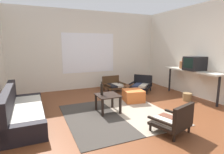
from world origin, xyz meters
The scene contains 15 objects.
ground_plane centered at (0.00, 0.00, 0.00)m, with size 7.80×7.80×0.00m, color brown.
far_wall_with_window centered at (0.00, 3.06, 1.35)m, with size 5.60×0.13×2.70m.
side_wall_right centered at (2.66, 0.30, 1.35)m, with size 0.12×6.60×2.70m, color silver.
area_rug centered at (-0.18, 0.26, 0.01)m, with size 2.25×2.23×0.01m.
couch centered at (-2.12, 0.70, 0.22)m, with size 0.71×2.04×0.71m.
coffee_table centered at (-0.32, 0.50, 0.32)m, with size 0.51×0.52×0.41m.
armchair_by_window centered at (0.60, 2.25, 0.22)m, with size 0.65×0.61×0.49m.
armchair_striped_foreground centered at (0.34, -0.91, 0.24)m, with size 0.71×0.70×0.56m.
armchair_corner centered at (1.45, 1.84, 0.23)m, with size 0.87×0.87×0.52m.
ottoman_orange centered at (0.62, 0.95, 0.16)m, with size 0.51×0.51×0.33m, color #D1662D.
console_shelf centered at (2.35, 0.61, 0.74)m, with size 0.39×1.87×0.83m.
crt_television centered at (2.34, 0.51, 1.02)m, with size 0.52×0.42×0.39m.
clay_vase centered at (2.35, 0.95, 0.95)m, with size 0.20×0.20×0.32m.
glass_bottle centered at (-0.45, 0.56, 0.54)m, with size 0.06×0.06×0.31m.
wicker_basket centered at (2.05, 0.42, 0.11)m, with size 0.24×0.24×0.21m, color olive.
Camera 1 is at (-1.86, -3.20, 1.54)m, focal length 29.07 mm.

